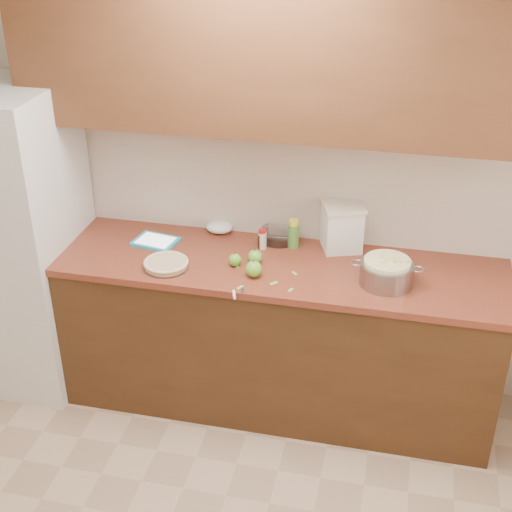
% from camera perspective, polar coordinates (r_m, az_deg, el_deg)
% --- Properties ---
extents(room_shell, '(3.60, 3.60, 3.60)m').
position_cam_1_polar(room_shell, '(2.44, -7.15, -9.23)').
color(room_shell, tan).
rests_on(room_shell, ground).
extents(counter_run, '(2.64, 0.68, 0.92)m').
position_cam_1_polar(counter_run, '(4.08, 0.32, -6.08)').
color(counter_run, '#462813').
rests_on(counter_run, ground).
extents(upper_cabinets, '(2.60, 0.34, 0.70)m').
position_cam_1_polar(upper_cabinets, '(3.60, 0.93, 15.22)').
color(upper_cabinets, brown).
rests_on(upper_cabinets, room_shell).
extents(fridge, '(0.70, 0.70, 1.80)m').
position_cam_1_polar(fridge, '(4.32, -18.76, 1.16)').
color(fridge, silver).
rests_on(fridge, ground).
extents(pie, '(0.25, 0.25, 0.04)m').
position_cam_1_polar(pie, '(3.80, -7.20, -0.63)').
color(pie, silver).
rests_on(pie, counter_run).
extents(colander, '(0.37, 0.27, 0.14)m').
position_cam_1_polar(colander, '(3.67, 10.39, -1.28)').
color(colander, gray).
rests_on(colander, counter_run).
extents(flour_canister, '(0.28, 0.28, 0.27)m').
position_cam_1_polar(flour_canister, '(3.95, 6.88, 2.43)').
color(flour_canister, white).
rests_on(flour_canister, counter_run).
extents(tablet, '(0.27, 0.22, 0.02)m').
position_cam_1_polar(tablet, '(4.07, -8.04, 1.16)').
color(tablet, '#2AA3CB').
rests_on(tablet, counter_run).
extents(paring_knife, '(0.06, 0.15, 0.01)m').
position_cam_1_polar(paring_knife, '(3.55, -1.65, -3.03)').
color(paring_knife, gray).
rests_on(paring_knife, counter_run).
extents(lemon_bottle, '(0.06, 0.06, 0.17)m').
position_cam_1_polar(lemon_bottle, '(3.95, 3.01, 1.76)').
color(lemon_bottle, '#4C8C38').
rests_on(lemon_bottle, counter_run).
extents(cinnamon_shaker, '(0.05, 0.05, 0.12)m').
position_cam_1_polar(cinnamon_shaker, '(3.95, 0.50, 1.35)').
color(cinnamon_shaker, beige).
rests_on(cinnamon_shaker, counter_run).
extents(vanilla_bottle, '(0.04, 0.04, 0.10)m').
position_cam_1_polar(vanilla_bottle, '(3.95, 0.39, 1.24)').
color(vanilla_bottle, black).
rests_on(vanilla_bottle, counter_run).
extents(mixing_bowl, '(0.21, 0.21, 0.08)m').
position_cam_1_polar(mixing_bowl, '(4.04, 1.86, 1.77)').
color(mixing_bowl, silver).
rests_on(mixing_bowl, counter_run).
extents(paper_towel, '(0.16, 0.13, 0.06)m').
position_cam_1_polar(paper_towel, '(4.14, -2.96, 2.32)').
color(paper_towel, white).
rests_on(paper_towel, counter_run).
extents(apple_left, '(0.07, 0.07, 0.08)m').
position_cam_1_polar(apple_left, '(3.78, -1.70, -0.32)').
color(apple_left, '#65AC2E').
rests_on(apple_left, counter_run).
extents(apple_center, '(0.08, 0.08, 0.09)m').
position_cam_1_polar(apple_center, '(3.80, -0.08, -0.08)').
color(apple_center, '#65AC2E').
rests_on(apple_center, counter_run).
extents(apple_front, '(0.09, 0.09, 0.10)m').
position_cam_1_polar(apple_front, '(3.68, -0.18, -1.05)').
color(apple_front, '#65AC2E').
rests_on(apple_front, counter_run).
extents(peel_a, '(0.04, 0.05, 0.00)m').
position_cam_1_polar(peel_a, '(3.64, 1.43, -2.19)').
color(peel_a, '#8EC25E').
rests_on(peel_a, counter_run).
extents(peel_b, '(0.03, 0.05, 0.00)m').
position_cam_1_polar(peel_b, '(3.75, -0.68, -1.18)').
color(peel_b, '#8EC25E').
rests_on(peel_b, counter_run).
extents(peel_c, '(0.03, 0.04, 0.00)m').
position_cam_1_polar(peel_c, '(3.59, 2.77, -2.74)').
color(peel_c, '#8EC25E').
rests_on(peel_c, counter_run).
extents(peel_d, '(0.04, 0.05, 0.00)m').
position_cam_1_polar(peel_d, '(3.61, -1.28, -2.53)').
color(peel_d, '#8EC25E').
rests_on(peel_d, counter_run).
extents(peel_e, '(0.04, 0.04, 0.00)m').
position_cam_1_polar(peel_e, '(3.73, 3.10, -1.39)').
color(peel_e, '#8EC25E').
rests_on(peel_e, counter_run).
extents(peel_f, '(0.03, 0.05, 0.00)m').
position_cam_1_polar(peel_f, '(3.80, -1.52, -0.78)').
color(peel_f, '#8EC25E').
rests_on(peel_f, counter_run).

